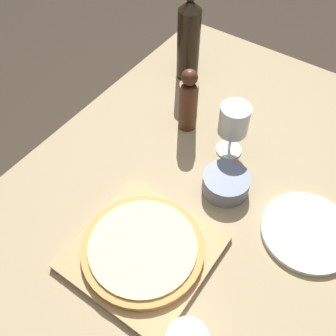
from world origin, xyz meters
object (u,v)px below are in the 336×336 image
wine_bottle (189,39)px  pepper_mill (188,101)px  wine_glass (234,121)px  small_bowl (226,183)px  pizza (143,248)px

wine_bottle → pepper_mill: bearing=-56.8°
wine_glass → pepper_mill: bearing=174.2°
pepper_mill → wine_glass: size_ratio=1.24×
small_bowl → pepper_mill: bearing=146.3°
pizza → small_bowl: (0.06, 0.28, -0.00)m
pizza → wine_glass: wine_glass is taller
pepper_mill → small_bowl: pepper_mill is taller
pizza → small_bowl: small_bowl is taller
wine_bottle → wine_glass: wine_bottle is taller
pizza → pepper_mill: pepper_mill is taller
pizza → wine_glass: bearing=89.4°
pizza → wine_bottle: (-0.29, 0.63, 0.12)m
wine_bottle → pizza: bearing=-65.5°
pizza → wine_bottle: 0.71m
pepper_mill → wine_bottle: bearing=123.2°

